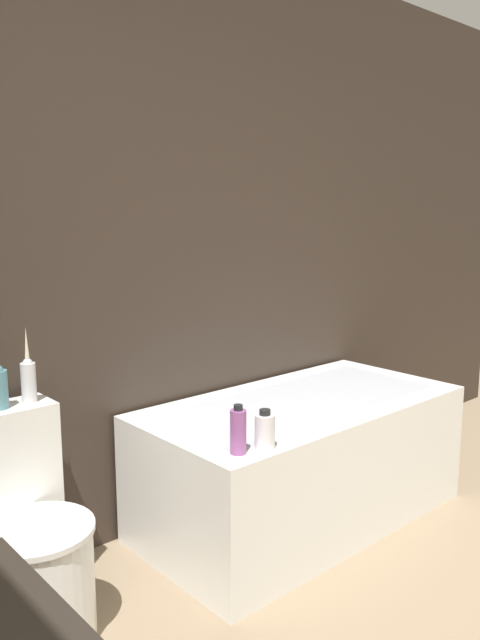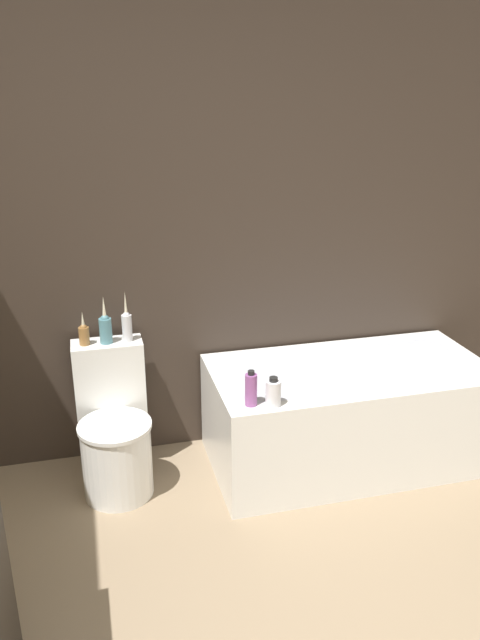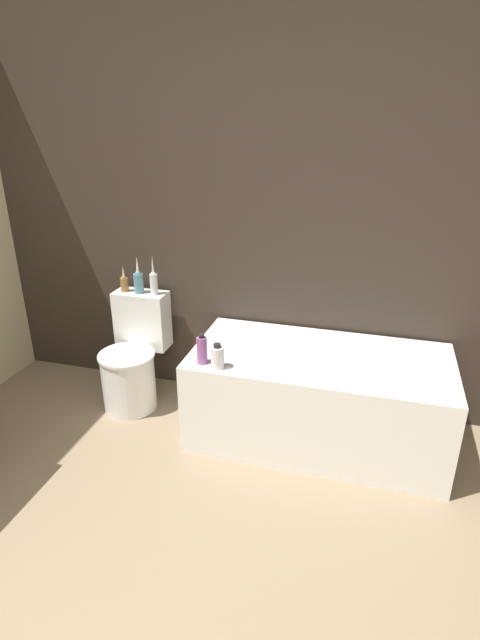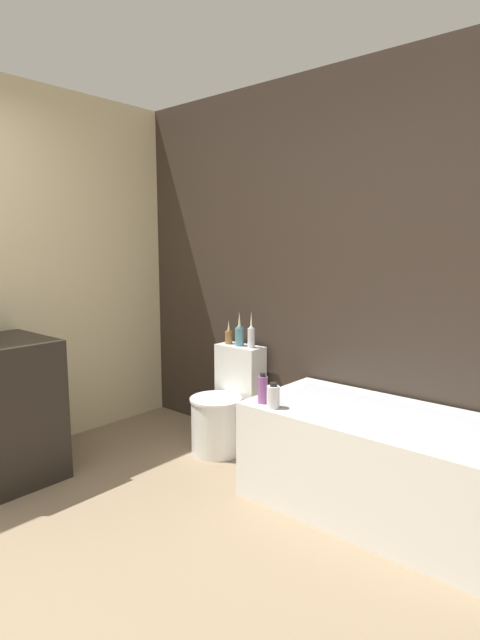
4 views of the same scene
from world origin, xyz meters
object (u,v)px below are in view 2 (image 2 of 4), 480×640
bathtub (347,413)px  vase_silver (105,327)px  vase_gold (84,334)px  shampoo_bottle_short (273,393)px  vase_bronze (127,325)px  shampoo_bottle_tall (251,389)px  toilet (115,431)px

bathtub → vase_silver: size_ratio=5.94×
vase_gold → shampoo_bottle_short: vase_gold is taller
vase_silver → vase_bronze: vase_bronze is taller
vase_bronze → shampoo_bottle_short: bearing=-41.8°
bathtub → shampoo_bottle_tall: 0.78m
toilet → vase_silver: (0.00, 0.17, 0.51)m
shampoo_bottle_tall → shampoo_bottle_short: (0.10, -0.03, -0.02)m
shampoo_bottle_tall → shampoo_bottle_short: bearing=-16.9°
shampoo_bottle_short → vase_bronze: bearing=138.2°
vase_silver → shampoo_bottle_short: (0.74, -0.55, -0.19)m
toilet → vase_bronze: 0.56m
vase_bronze → vase_silver: bearing=-177.9°
bathtub → vase_gold: vase_gold is taller
vase_gold → shampoo_bottle_tall: bearing=-35.3°
shampoo_bottle_tall → vase_silver: bearing=140.4°
toilet → vase_gold: bearing=122.6°
vase_gold → shampoo_bottle_short: (0.84, -0.56, -0.17)m
toilet → bathtub: bearing=-3.6°
toilet → shampoo_bottle_tall: 0.80m
bathtub → shampoo_bottle_tall: shampoo_bottle_tall is taller
vase_bronze → toilet: bearing=-122.4°
shampoo_bottle_tall → shampoo_bottle_short: shampoo_bottle_tall is taller
vase_bronze → shampoo_bottle_short: (0.63, -0.56, -0.20)m
vase_gold → vase_silver: (0.11, -0.00, 0.02)m
vase_bronze → shampoo_bottle_tall: bearing=-45.2°
vase_silver → shampoo_bottle_tall: 0.84m
vase_silver → vase_bronze: (0.11, 0.00, 0.00)m
toilet → vase_bronze: size_ratio=2.75×
toilet → shampoo_bottle_short: toilet is taller
vase_gold → shampoo_bottle_short: bearing=-33.4°
vase_silver → shampoo_bottle_short: 0.94m
vase_bronze → shampoo_bottle_short: vase_bronze is taller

